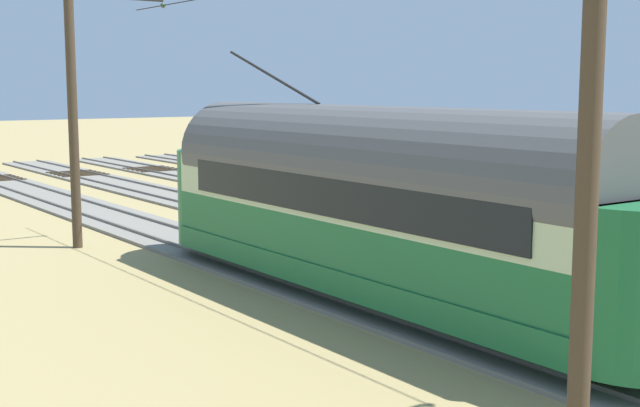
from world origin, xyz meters
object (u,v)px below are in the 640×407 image
Objects in this scene: catenary_pole_foreground at (75,110)px; catenary_pole_mid_near at (594,143)px; switch_stand at (495,186)px; vintage_streetcar at (372,202)px.

catenary_pole_foreground and catenary_pole_mid_near have the same top height.
vintage_streetcar is at bearing 34.59° from switch_stand.
catenary_pole_foreground reaches higher than switch_stand.
vintage_streetcar is 10.72m from catenary_pole_foreground.
catenary_pole_foreground reaches higher than vintage_streetcar.
switch_stand is (-14.39, -9.92, -1.55)m from vintage_streetcar.
switch_stand is at bearing -145.41° from vintage_streetcar.
catenary_pole_mid_near is (2.83, 7.74, 1.78)m from vintage_streetcar.
catenary_pole_foreground is at bearing -90.00° from catenary_pole_mid_near.
catenary_pole_foreground is 17.92m from catenary_pole_mid_near.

